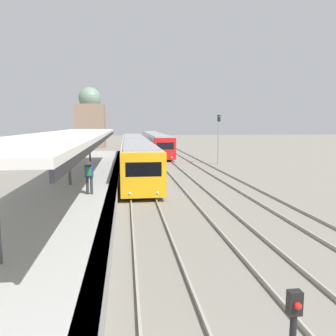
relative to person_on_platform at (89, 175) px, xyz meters
The scene contains 6 objects.
platform_canopy 3.57m from the person_on_platform, 115.68° to the left, with size 4.00×26.83×2.92m.
person_on_platform is the anchor object (origin of this frame).
train_near 17.00m from the person_on_platform, 80.60° to the left, with size 2.60×30.00×2.94m.
train_far 35.61m from the person_on_platform, 79.83° to the left, with size 2.51×28.66×2.90m.
signal_mast_far 21.78m from the person_on_platform, 57.15° to the left, with size 0.28×0.29×5.34m.
distant_domed_building 45.41m from the person_on_platform, 95.70° to the left, with size 5.15×5.15×10.89m.
Camera 1 is at (-0.95, -2.10, 4.45)m, focal length 35.00 mm.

